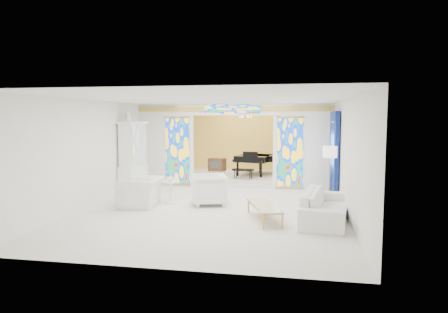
% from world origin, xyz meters
% --- Properties ---
extents(floor, '(12.00, 12.00, 0.00)m').
position_xyz_m(floor, '(0.00, 0.00, 0.00)').
color(floor, white).
rests_on(floor, ground).
extents(ceiling, '(7.00, 12.00, 0.02)m').
position_xyz_m(ceiling, '(0.00, 0.00, 3.00)').
color(ceiling, white).
rests_on(ceiling, wall_back).
extents(wall_back, '(7.00, 0.02, 3.00)m').
position_xyz_m(wall_back, '(0.00, 6.00, 1.50)').
color(wall_back, white).
rests_on(wall_back, floor).
extents(wall_front, '(7.00, 0.02, 3.00)m').
position_xyz_m(wall_front, '(0.00, -6.00, 1.50)').
color(wall_front, white).
rests_on(wall_front, floor).
extents(wall_left, '(0.02, 12.00, 3.00)m').
position_xyz_m(wall_left, '(-3.50, 0.00, 1.50)').
color(wall_left, white).
rests_on(wall_left, floor).
extents(wall_right, '(0.02, 12.00, 3.00)m').
position_xyz_m(wall_right, '(3.50, 0.00, 1.50)').
color(wall_right, white).
rests_on(wall_right, floor).
extents(partition_wall, '(7.00, 0.22, 3.00)m').
position_xyz_m(partition_wall, '(0.00, 2.00, 1.65)').
color(partition_wall, white).
rests_on(partition_wall, floor).
extents(stained_glass_left, '(0.90, 0.04, 2.40)m').
position_xyz_m(stained_glass_left, '(-2.03, 1.89, 1.30)').
color(stained_glass_left, gold).
rests_on(stained_glass_left, partition_wall).
extents(stained_glass_right, '(0.90, 0.04, 2.40)m').
position_xyz_m(stained_glass_right, '(2.03, 1.89, 1.30)').
color(stained_glass_right, gold).
rests_on(stained_glass_right, partition_wall).
extents(stained_glass_transom, '(2.00, 0.04, 0.34)m').
position_xyz_m(stained_glass_transom, '(0.00, 1.89, 2.82)').
color(stained_glass_transom, gold).
rests_on(stained_glass_transom, partition_wall).
extents(alcove_platform, '(6.80, 3.80, 0.18)m').
position_xyz_m(alcove_platform, '(0.00, 4.10, 0.09)').
color(alcove_platform, white).
rests_on(alcove_platform, floor).
extents(gold_curtain_back, '(6.70, 0.10, 2.90)m').
position_xyz_m(gold_curtain_back, '(0.00, 5.88, 1.50)').
color(gold_curtain_back, '#FFD458').
rests_on(gold_curtain_back, wall_back).
extents(chandelier, '(0.48, 0.48, 0.30)m').
position_xyz_m(chandelier, '(0.20, 4.00, 2.55)').
color(chandelier, '#B98A40').
rests_on(chandelier, ceiling).
extents(blue_drapes, '(0.14, 1.85, 2.65)m').
position_xyz_m(blue_drapes, '(3.40, 0.70, 1.58)').
color(blue_drapes, navy).
rests_on(blue_drapes, wall_right).
extents(china_cabinet, '(0.56, 1.46, 2.72)m').
position_xyz_m(china_cabinet, '(-3.22, 0.60, 1.17)').
color(china_cabinet, white).
rests_on(china_cabinet, floor).
extents(armchair_left, '(1.17, 1.31, 0.80)m').
position_xyz_m(armchair_left, '(-2.08, -1.55, 0.40)').
color(armchair_left, white).
rests_on(armchair_left, floor).
extents(armchair_right, '(1.21, 1.19, 0.88)m').
position_xyz_m(armchair_right, '(-0.23, -1.03, 0.44)').
color(armchair_right, white).
rests_on(armchair_right, floor).
extents(sofa, '(1.37, 2.67, 0.74)m').
position_xyz_m(sofa, '(2.95, -2.32, 0.37)').
color(sofa, silver).
rests_on(sofa, floor).
extents(side_table, '(0.69, 0.69, 0.65)m').
position_xyz_m(side_table, '(-1.39, -0.98, 0.43)').
color(side_table, white).
rests_on(side_table, floor).
extents(vase, '(0.21, 0.21, 0.17)m').
position_xyz_m(vase, '(-1.39, -0.98, 0.74)').
color(vase, silver).
rests_on(vase, side_table).
extents(coffee_table, '(1.05, 1.80, 0.38)m').
position_xyz_m(coffee_table, '(1.48, -2.50, 0.35)').
color(coffee_table, white).
rests_on(coffee_table, floor).
extents(floor_lamp, '(0.51, 0.51, 1.69)m').
position_xyz_m(floor_lamp, '(3.20, -0.23, 1.44)').
color(floor_lamp, '#B98A40').
rests_on(floor_lamp, floor).
extents(grand_piano, '(1.88, 2.55, 0.98)m').
position_xyz_m(grand_piano, '(0.68, 4.18, 0.84)').
color(grand_piano, black).
rests_on(grand_piano, alcove_platform).
extents(tv_console, '(0.71, 0.56, 0.72)m').
position_xyz_m(tv_console, '(-0.85, 3.34, 0.65)').
color(tv_console, '#55341E').
rests_on(tv_console, alcove_platform).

